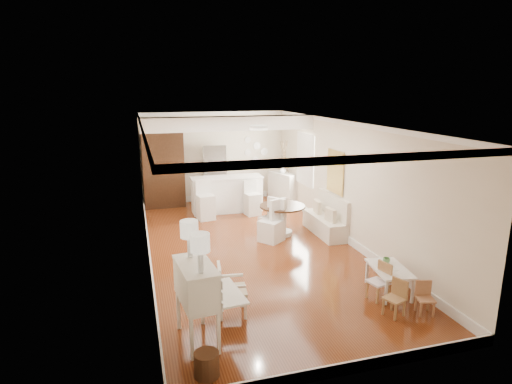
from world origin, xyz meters
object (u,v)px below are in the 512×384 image
kids_chair_a (394,298)px  slip_chair_near (271,221)px  kids_chair_b (378,281)px  bar_stool_left (205,200)px  dining_table (282,220)px  bar_stool_right (252,198)px  kids_chair_c (425,298)px  slip_chair_far (272,218)px  pantry_cabinet (163,169)px  wicker_basket (207,364)px  fridge (226,174)px  sideboard (284,188)px  kids_table (389,280)px  breakfast_counter (227,194)px  secretary_bureau (197,303)px

kids_chair_a → slip_chair_near: 3.85m
kids_chair_b → bar_stool_left: bearing=-171.7°
dining_table → bar_stool_right: (-0.24, 1.83, 0.12)m
kids_chair_c → dining_table: dining_table is taller
slip_chair_far → pantry_cabinet: 4.28m
kids_chair_b → kids_chair_c: 0.79m
kids_chair_a → slip_chair_far: size_ratio=0.60×
wicker_basket → slip_chair_near: slip_chair_near is taller
dining_table → slip_chair_far: size_ratio=1.09×
kids_chair_b → slip_chair_near: (-0.86, 3.21, 0.18)m
kids_chair_a → slip_chair_far: 4.05m
bar_stool_left → fridge: (0.93, 1.65, 0.36)m
slip_chair_far → bar_stool_right: slip_chair_far is taller
slip_chair_far → sideboard: slip_chair_far is taller
kids_chair_b → bar_stool_left: (-2.06, 5.33, 0.22)m
kids_table → pantry_cabinet: bearing=116.1°
sideboard → kids_chair_a: bearing=-116.2°
kids_chair_c → slip_chair_far: size_ratio=0.54×
wicker_basket → kids_chair_a: kids_chair_a is taller
kids_table → bar_stool_left: bearing=114.7°
kids_chair_c → sideboard: bearing=103.6°
bar_stool_right → sideboard: size_ratio=0.97×
bar_stool_left → pantry_cabinet: pantry_cabinet is taller
dining_table → slip_chair_near: 0.54m
wicker_basket → bar_stool_right: bearing=69.7°
pantry_cabinet → sideboard: 3.71m
dining_table → sideboard: sideboard is taller
dining_table → wicker_basket: bearing=-119.4°
slip_chair_far → wicker_basket: bearing=39.3°
kids_chair_c → pantry_cabinet: pantry_cabinet is taller
kids_chair_c → slip_chair_far: 4.27m
fridge → sideboard: bearing=-22.2°
sideboard → breakfast_counter: bearing=169.7°
wicker_basket → slip_chair_far: bearing=62.9°
kids_chair_a → slip_chair_near: slip_chair_near is taller
secretary_bureau → fridge: fridge is taller
breakfast_counter → bar_stool_left: 0.94m
pantry_cabinet → kids_chair_a: bearing=-68.4°
sideboard → kids_table: bearing=-113.4°
slip_chair_near → pantry_cabinet: (-2.17, 3.80, 0.65)m
kids_table → fridge: bearing=102.0°
kids_chair_b → kids_chair_c: kids_chair_b is taller
kids_chair_b → bar_stool_right: 5.44m
bar_stool_left → sideboard: bearing=11.2°
fridge → dining_table: bearing=-79.1°
wicker_basket → slip_chair_near: (2.28, 4.39, 0.34)m
slip_chair_far → sideboard: size_ratio=0.99×
kids_chair_c → bar_stool_left: (-2.52, 5.98, 0.27)m
secretary_bureau → kids_chair_c: secretary_bureau is taller
kids_table → breakfast_counter: bearing=106.0°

